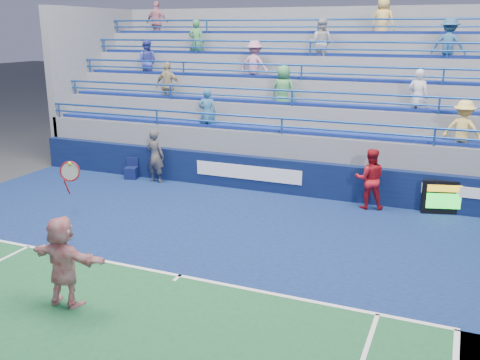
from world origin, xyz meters
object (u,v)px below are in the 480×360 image
at_px(tennis_player, 63,261).
at_px(serve_speed_board, 448,198).
at_px(line_judge, 155,156).
at_px(ball_girl, 370,179).
at_px(judge_chair, 132,172).

bearing_deg(tennis_player, serve_speed_board, 51.96).
height_order(line_judge, ball_girl, line_judge).
xyz_separation_m(tennis_player, line_judge, (-2.84, 7.92, 0.02)).
xyz_separation_m(serve_speed_board, tennis_player, (-6.42, -8.20, 0.40)).
height_order(judge_chair, line_judge, line_judge).
bearing_deg(ball_girl, tennis_player, 47.67).
bearing_deg(line_judge, tennis_player, 114.46).
relative_size(judge_chair, tennis_player, 0.26).
xyz_separation_m(serve_speed_board, judge_chair, (-10.26, -0.26, -0.25)).
height_order(tennis_player, line_judge, tennis_player).
bearing_deg(serve_speed_board, judge_chair, -178.54).
distance_m(serve_speed_board, ball_girl, 2.18).
relative_size(serve_speed_board, tennis_player, 0.49).
bearing_deg(judge_chair, serve_speed_board, 1.46).
height_order(serve_speed_board, line_judge, line_judge).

